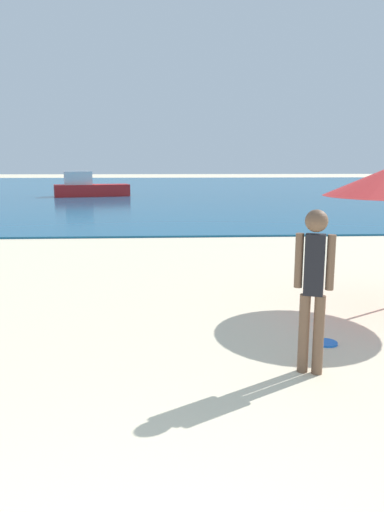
% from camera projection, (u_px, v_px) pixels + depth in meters
% --- Properties ---
extents(water, '(160.00, 60.00, 0.06)m').
position_uv_depth(water, '(163.00, 188.00, 43.84)').
color(water, '#14567F').
rests_on(water, ground).
extents(person_standing, '(0.38, 0.23, 1.73)m').
position_uv_depth(person_standing, '(314.00, 282.00, 4.95)').
color(person_standing, brown).
rests_on(person_standing, ground).
extents(frisbee, '(0.28, 0.28, 0.03)m').
position_uv_depth(frisbee, '(326.00, 343.00, 5.95)').
color(frisbee, blue).
rests_on(frisbee, ground).
extents(boat_near, '(5.00, 2.66, 1.62)m').
position_uv_depth(boat_near, '(89.00, 188.00, 31.61)').
color(boat_near, red).
rests_on(boat_near, water).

